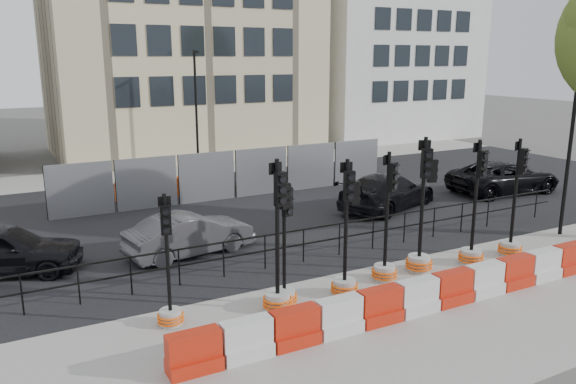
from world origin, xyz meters
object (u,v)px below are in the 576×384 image
traffic_signal_d (346,264)px  car_c (388,191)px  traffic_signal_h (512,232)px  car_a (3,250)px  traffic_signal_a (170,299)px  lamp_post_near (572,137)px

traffic_signal_d → car_c: size_ratio=0.66×
traffic_signal_h → car_a: size_ratio=0.80×
traffic_signal_d → traffic_signal_h: (5.83, 0.09, -0.09)m
traffic_signal_d → traffic_signal_a: bearing=-177.2°
traffic_signal_a → lamp_post_near: bearing=13.2°
lamp_post_near → traffic_signal_d: bearing=-175.4°
traffic_signal_a → traffic_signal_h: bearing=10.0°
car_a → car_c: 13.17m
traffic_signal_a → traffic_signal_h: (10.03, -0.37, 0.11)m
traffic_signal_h → car_a: (-13.09, 5.36, -0.03)m
traffic_signal_a → traffic_signal_h: size_ratio=0.85×
car_c → lamp_post_near: bearing=-170.5°
lamp_post_near → car_a: bearing=163.7°
traffic_signal_d → lamp_post_near: bearing=13.6°
traffic_signal_d → car_a: size_ratio=0.78×
lamp_post_near → car_c: size_ratio=1.17×
traffic_signal_a → car_c: traffic_signal_a is taller
lamp_post_near → traffic_signal_h: size_ratio=1.74×
traffic_signal_d → traffic_signal_h: size_ratio=0.98×
lamp_post_near → traffic_signal_h: (-3.09, -0.64, -2.51)m
traffic_signal_a → car_a: bearing=133.6°
lamp_post_near → traffic_signal_a: lamp_post_near is taller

